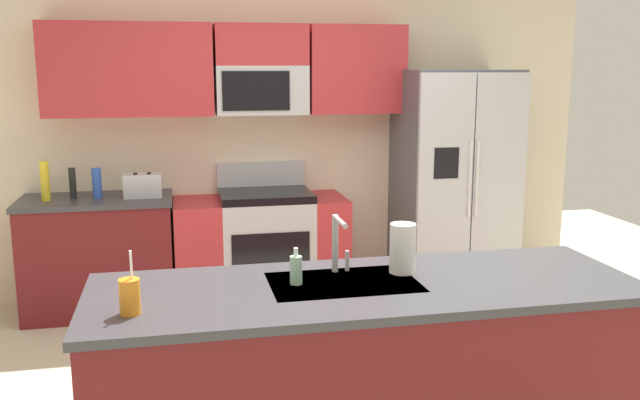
# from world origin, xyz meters

# --- Properties ---
(ground_plane) EXTENTS (9.00, 9.00, 0.00)m
(ground_plane) POSITION_xyz_m (0.00, 0.00, 0.00)
(ground_plane) COLOR beige
(ground_plane) RESTS_ON ground
(kitchen_wall_unit) EXTENTS (5.20, 0.43, 2.60)m
(kitchen_wall_unit) POSITION_xyz_m (-0.14, 2.08, 1.47)
(kitchen_wall_unit) COLOR beige
(kitchen_wall_unit) RESTS_ON ground
(back_counter) EXTENTS (1.13, 0.63, 0.90)m
(back_counter) POSITION_xyz_m (-1.50, 1.80, 0.45)
(back_counter) COLOR maroon
(back_counter) RESTS_ON ground
(range_oven) EXTENTS (1.36, 0.61, 1.10)m
(range_oven) POSITION_xyz_m (-0.25, 1.80, 0.44)
(range_oven) COLOR #B7BABF
(range_oven) RESTS_ON ground
(refrigerator) EXTENTS (0.90, 0.76, 1.85)m
(refrigerator) POSITION_xyz_m (1.36, 1.73, 0.93)
(refrigerator) COLOR #4C4F54
(refrigerator) RESTS_ON ground
(island_counter) EXTENTS (2.52, 0.86, 0.90)m
(island_counter) POSITION_xyz_m (-0.06, -0.65, 0.45)
(island_counter) COLOR maroon
(island_counter) RESTS_ON ground
(toaster) EXTENTS (0.28, 0.16, 0.18)m
(toaster) POSITION_xyz_m (-1.15, 1.75, 0.99)
(toaster) COLOR #B7BABF
(toaster) RESTS_ON back_counter
(pepper_mill) EXTENTS (0.05, 0.05, 0.23)m
(pepper_mill) POSITION_xyz_m (-1.66, 1.80, 1.02)
(pepper_mill) COLOR black
(pepper_mill) RESTS_ON back_counter
(bottle_yellow) EXTENTS (0.06, 0.06, 0.29)m
(bottle_yellow) POSITION_xyz_m (-1.84, 1.75, 1.05)
(bottle_yellow) COLOR yellow
(bottle_yellow) RESTS_ON back_counter
(bottle_blue) EXTENTS (0.07, 0.07, 0.23)m
(bottle_blue) POSITION_xyz_m (-1.48, 1.78, 1.01)
(bottle_blue) COLOR blue
(bottle_blue) RESTS_ON back_counter
(sink_faucet) EXTENTS (0.08, 0.21, 0.28)m
(sink_faucet) POSITION_xyz_m (-0.16, -0.46, 1.07)
(sink_faucet) COLOR #B7BABF
(sink_faucet) RESTS_ON island_counter
(drink_cup_orange) EXTENTS (0.08, 0.08, 0.27)m
(drink_cup_orange) POSITION_xyz_m (-1.10, -0.83, 0.97)
(drink_cup_orange) COLOR orange
(drink_cup_orange) RESTS_ON island_counter
(soap_dispenser) EXTENTS (0.06, 0.06, 0.17)m
(soap_dispenser) POSITION_xyz_m (-0.38, -0.59, 0.97)
(soap_dispenser) COLOR #A5D8B2
(soap_dispenser) RESTS_ON island_counter
(paper_towel_roll) EXTENTS (0.12, 0.12, 0.24)m
(paper_towel_roll) POSITION_xyz_m (0.15, -0.52, 1.02)
(paper_towel_roll) COLOR white
(paper_towel_roll) RESTS_ON island_counter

